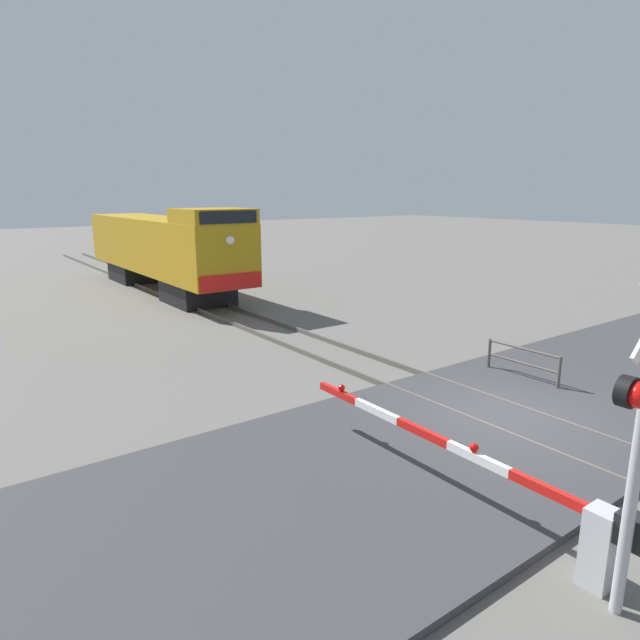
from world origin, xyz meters
TOP-DOWN VIEW (x-y plane):
  - ground_plane at (0.00, 0.00)m, footprint 160.00×160.00m
  - rail_track_left at (-0.72, 0.00)m, footprint 0.08×80.00m
  - rail_track_right at (0.72, 0.00)m, footprint 0.08×80.00m
  - road_surface at (0.00, 0.00)m, footprint 36.00×6.16m
  - locomotive at (0.00, 20.02)m, footprint 2.85×15.00m
  - crossing_gate at (-3.48, -2.84)m, footprint 0.36×6.37m
  - guard_railing at (2.48, 1.32)m, footprint 0.08×2.14m

SIDE VIEW (x-z plane):
  - ground_plane at x=0.00m, z-range 0.00..0.00m
  - road_surface at x=0.00m, z-range 0.00..0.14m
  - rail_track_left at x=-0.72m, z-range 0.00..0.15m
  - rail_track_right at x=0.72m, z-range 0.00..0.15m
  - guard_railing at x=2.48m, z-range 0.13..1.08m
  - crossing_gate at x=-3.48m, z-range 0.15..1.34m
  - locomotive at x=0.00m, z-range 0.05..4.29m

